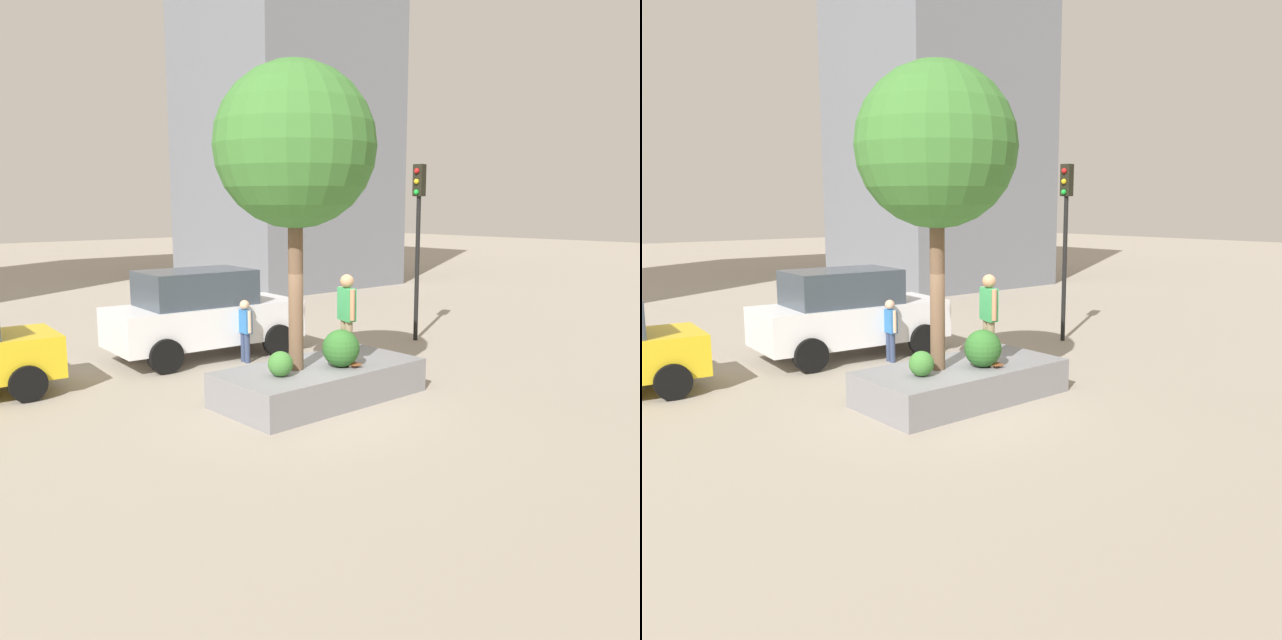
# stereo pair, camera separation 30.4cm
# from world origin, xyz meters

# --- Properties ---
(ground_plane) EXTENTS (120.00, 120.00, 0.00)m
(ground_plane) POSITION_xyz_m (0.00, 0.00, 0.00)
(ground_plane) COLOR #9E9384
(planter_ledge) EXTENTS (4.02, 2.00, 0.67)m
(planter_ledge) POSITION_xyz_m (0.30, 0.09, 0.34)
(planter_ledge) COLOR gray
(planter_ledge) RESTS_ON ground
(plaza_tree) EXTENTS (2.97, 2.97, 5.62)m
(plaza_tree) POSITION_xyz_m (-0.23, 0.18, 4.78)
(plaza_tree) COLOR brown
(plaza_tree) RESTS_ON planter_ledge
(boxwood_shrub) EXTENTS (0.47, 0.47, 0.47)m
(boxwood_shrub) POSITION_xyz_m (-0.78, -0.04, 0.91)
(boxwood_shrub) COLOR #3D7A33
(boxwood_shrub) RESTS_ON planter_ledge
(hedge_clump) EXTENTS (0.73, 0.73, 0.73)m
(hedge_clump) POSITION_xyz_m (0.55, -0.24, 1.04)
(hedge_clump) COLOR #2D6628
(hedge_clump) RESTS_ON planter_ledge
(skateboard) EXTENTS (0.35, 0.82, 0.07)m
(skateboard) POSITION_xyz_m (0.75, -0.19, 0.73)
(skateboard) COLOR brown
(skateboard) RESTS_ON planter_ledge
(skateboarder) EXTENTS (0.32, 0.55, 1.70)m
(skateboarder) POSITION_xyz_m (0.75, -0.19, 1.73)
(skateboarder) COLOR #847056
(skateboarder) RESTS_ON skateboard
(police_car) EXTENTS (4.87, 2.54, 2.19)m
(police_car) POSITION_xyz_m (0.55, 4.73, 1.11)
(police_car) COLOR white
(police_car) RESTS_ON ground
(traffic_light_corner) EXTENTS (0.36, 0.31, 4.84)m
(traffic_light_corner) POSITION_xyz_m (6.11, 2.54, 3.28)
(traffic_light_corner) COLOR black
(traffic_light_corner) RESTS_ON ground
(bystander_watching) EXTENTS (0.24, 0.52, 1.52)m
(bystander_watching) POSITION_xyz_m (1.00, 3.57, 0.88)
(bystander_watching) COLOR navy
(bystander_watching) RESTS_ON ground
(brick_midrise) EXTENTS (8.20, 7.51, 21.70)m
(brick_midrise) POSITION_xyz_m (12.00, 15.41, 10.85)
(brick_midrise) COLOR slate
(brick_midrise) RESTS_ON ground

